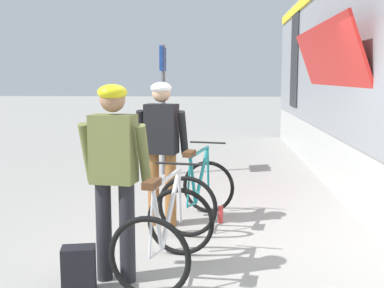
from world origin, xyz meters
name	(u,v)px	position (x,y,z in m)	size (l,w,h in m)	color
ground_plane	(242,246)	(0.00, 0.00, 0.00)	(80.00, 80.00, 0.00)	gray
cyclist_near_in_dark	(162,141)	(-0.95, 0.70, 1.05)	(0.65, 0.38, 1.76)	#935B2D
cyclist_far_in_olive	(114,165)	(-1.16, -0.95, 1.05)	(0.64, 0.36, 1.76)	#232328
bicycle_near_teal	(199,192)	(-0.51, 0.77, 0.40)	(0.91, 1.19, 0.99)	black
bicycle_far_silver	(166,233)	(-0.73, -0.81, 0.40)	(0.88, 1.17, 0.99)	black
backpack_on_platform	(79,270)	(-1.43, -1.21, 0.20)	(0.28, 0.18, 0.40)	black
water_bottle_near_the_bikes	(220,214)	(-0.24, 0.83, 0.11)	(0.06, 0.06, 0.21)	red
platform_sign_post	(163,88)	(-1.32, 3.82, 1.62)	(0.08, 0.70, 2.40)	#595B60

